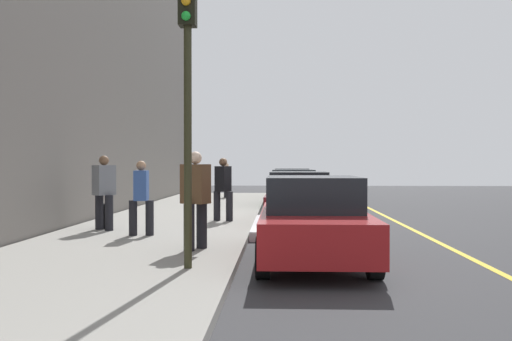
{
  "coord_description": "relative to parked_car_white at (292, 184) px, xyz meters",
  "views": [
    {
      "loc": [
        16.41,
        -0.31,
        1.74
      ],
      "look_at": [
        -1.7,
        -1.08,
        1.52
      ],
      "focal_mm": 39.07,
      "sensor_mm": 36.0,
      "label": 1
    }
  ],
  "objects": [
    {
      "name": "sidewalk",
      "position": [
        10.56,
        -3.61,
        -0.68
      ],
      "size": [
        28.0,
        4.6,
        0.15
      ],
      "primitive_type": "cube",
      "color": "gray",
      "rests_on": "ground"
    },
    {
      "name": "parked_car_maroon",
      "position": [
        11.12,
        -0.07,
        -0.0
      ],
      "size": [
        4.43,
        1.97,
        1.51
      ],
      "color": "black",
      "rests_on": "ground"
    },
    {
      "name": "parked_car_white",
      "position": [
        0.0,
        0.0,
        0.0
      ],
      "size": [
        4.48,
        2.0,
        1.51
      ],
      "color": "black",
      "rests_on": "ground"
    },
    {
      "name": "lane_stripe_centre",
      "position": [
        10.56,
        2.89,
        -0.75
      ],
      "size": [
        28.0,
        0.14,
        0.01
      ],
      "primitive_type": "cube",
      "color": "gold",
      "rests_on": "ground"
    },
    {
      "name": "traffic_light_pole",
      "position": [
        18.59,
        -2.01,
        2.35
      ],
      "size": [
        0.35,
        0.26,
        4.37
      ],
      "color": "#2D2D19",
      "rests_on": "sidewalk"
    },
    {
      "name": "ground_plane",
      "position": [
        10.56,
        -0.31,
        -0.76
      ],
      "size": [
        56.0,
        56.0,
        0.0
      ],
      "primitive_type": "plane",
      "color": "#333335"
    },
    {
      "name": "snow_bank_curb",
      "position": [
        12.56,
        -1.01,
        -0.65
      ],
      "size": [
        4.2,
        0.56,
        0.22
      ],
      "primitive_type": "cube",
      "color": "white",
      "rests_on": "ground"
    },
    {
      "name": "pedestrian_blue_coat",
      "position": [
        14.78,
        -3.68,
        0.28
      ],
      "size": [
        0.47,
        0.55,
        1.66
      ],
      "color": "black",
      "rests_on": "sidewalk"
    },
    {
      "name": "pedestrian_tan_coat",
      "position": [
        0.67,
        -3.14,
        0.27
      ],
      "size": [
        0.54,
        0.46,
        1.64
      ],
      "color": "black",
      "rests_on": "sidewalk"
    },
    {
      "name": "rolling_suitcase",
      "position": [
        13.44,
        -4.88,
        -0.3
      ],
      "size": [
        0.34,
        0.22,
        0.96
      ],
      "color": "black",
      "rests_on": "sidewalk"
    },
    {
      "name": "parked_car_green",
      "position": [
        5.45,
        -0.09,
        0.0
      ],
      "size": [
        4.52,
        1.93,
        1.51
      ],
      "color": "black",
      "rests_on": "ground"
    },
    {
      "name": "pedestrian_brown_coat",
      "position": [
        16.74,
        -2.17,
        0.36
      ],
      "size": [
        0.56,
        0.58,
        1.82
      ],
      "color": "black",
      "rests_on": "sidewalk"
    },
    {
      "name": "pedestrian_grey_coat",
      "position": [
        13.8,
        -4.83,
        0.35
      ],
      "size": [
        0.57,
        0.53,
        1.79
      ],
      "color": "black",
      "rests_on": "sidewalk"
    },
    {
      "name": "parked_car_red",
      "position": [
        17.16,
        -0.03,
        -0.0
      ],
      "size": [
        4.37,
        1.91,
        1.51
      ],
      "color": "black",
      "rests_on": "ground"
    },
    {
      "name": "pedestrian_black_coat",
      "position": [
        11.54,
        -2.19,
        0.33
      ],
      "size": [
        0.55,
        0.55,
        1.75
      ],
      "color": "black",
      "rests_on": "sidewalk"
    }
  ]
}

